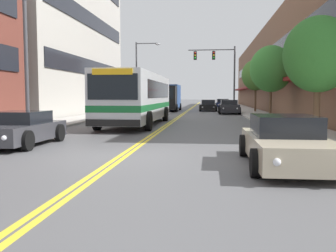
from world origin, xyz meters
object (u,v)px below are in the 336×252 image
Objects in this scene: car_dark_grey_parked_left_mid at (19,129)px; street_tree_right_near at (318,55)px; car_navy_parked_right_far at (223,104)px; street_tree_right_mid at (271,69)px; car_black_moving_lead at (208,106)px; city_bus at (138,96)px; street_lamp_left_near at (31,30)px; car_champagne_parked_right_foreground at (285,143)px; street_lamp_left_far at (140,70)px; car_charcoal_parked_right_mid at (229,107)px; box_truck at (168,97)px; street_tree_right_far at (256,75)px; traffic_signal_mast at (219,66)px.

car_dark_grey_parked_left_mid is 0.90× the size of street_tree_right_near.
car_dark_grey_parked_left_mid is 11.73m from street_tree_right_near.
car_navy_parked_right_far is 0.79× the size of street_tree_right_mid.
car_dark_grey_parked_left_mid is 31.80m from car_black_moving_lead.
street_lamp_left_near is (-3.20, -7.28, 2.82)m from city_bus.
street_lamp_left_far is at bearing 107.20° from car_champagne_parked_right_foreground.
city_bus reaches higher than car_charcoal_parked_right_mid.
street_tree_right_near reaches higher than car_dark_grey_parked_left_mid.
car_charcoal_parked_right_mid is 0.89× the size of street_tree_right_mid.
street_lamp_left_far is at bearing 100.07° from city_bus.
car_black_moving_lead is at bearing 98.80° from street_tree_right_near.
box_truck is (-6.73, 6.05, 0.95)m from car_charcoal_parked_right_mid.
street_tree_right_mid is at bearing -84.63° from car_navy_parked_right_far.
city_bus is 2.51× the size of street_tree_right_near.
car_dark_grey_parked_left_mid is 0.58× the size of street_lamp_left_far.
car_black_moving_lead is 4.83m from box_truck.
car_charcoal_parked_right_mid is at bearing -132.55° from street_tree_right_far.
car_dark_grey_parked_left_mid is 19.19m from street_tree_right_mid.
car_navy_parked_right_far and car_black_moving_lead have the same top height.
car_dark_grey_parked_left_mid is 30.07m from traffic_signal_mast.
car_dark_grey_parked_left_mid is 9.19m from car_champagne_parked_right_foreground.
car_dark_grey_parked_left_mid is at bearing -73.77° from street_lamp_left_near.
box_truck is 7.01m from traffic_signal_mast.
car_navy_parked_right_far reaches higher than car_dark_grey_parked_left_mid.
street_tree_right_far reaches higher than street_tree_right_mid.
car_black_moving_lead is at bearing 106.03° from street_tree_right_mid.
car_champagne_parked_right_foreground is (6.30, -13.02, -1.14)m from city_bus.
car_black_moving_lead is at bearing 6.98° from box_truck.
street_tree_right_near is at bearing -71.88° from box_truck.
car_champagne_parked_right_foreground is at bearing -18.91° from car_dark_grey_parked_left_mid.
car_champagne_parked_right_foreground reaches higher than car_dark_grey_parked_left_mid.
street_tree_right_mid is (2.51, -9.21, 3.06)m from car_charcoal_parked_right_mid.
street_tree_right_mid is (12.00, 12.50, -0.84)m from street_lamp_left_near.
car_charcoal_parked_right_mid is 10.47m from street_lamp_left_far.
car_navy_parked_right_far is (0.01, 17.40, -0.04)m from car_charcoal_parked_right_mid.
car_navy_parked_right_far is at bearing 101.53° from street_tree_right_far.
car_black_moving_lead is (-2.04, 6.63, -0.05)m from car_charcoal_parked_right_mid.
car_champagne_parked_right_foreground is 0.62× the size of street_lamp_left_near.
car_navy_parked_right_far is at bearing 95.37° from street_tree_right_mid.
car_navy_parked_right_far is 26.90m from street_tree_right_mid.
street_lamp_left_far is 1.56× the size of street_tree_right_near.
city_bus is 32.46m from car_navy_parked_right_far.
street_lamp_left_far reaches higher than car_charcoal_parked_right_mid.
traffic_signal_mast is 27.34m from street_lamp_left_near.
city_bus is at bearing -149.33° from street_tree_right_mid.
car_charcoal_parked_right_mid reaches higher than car_black_moving_lead.
street_tree_right_near is 24.85m from street_tree_right_far.
street_lamp_left_far is (-8.47, -1.50, -0.47)m from traffic_signal_mast.
street_lamp_left_near reaches higher than city_bus.
box_truck is 1.05× the size of traffic_signal_mast.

